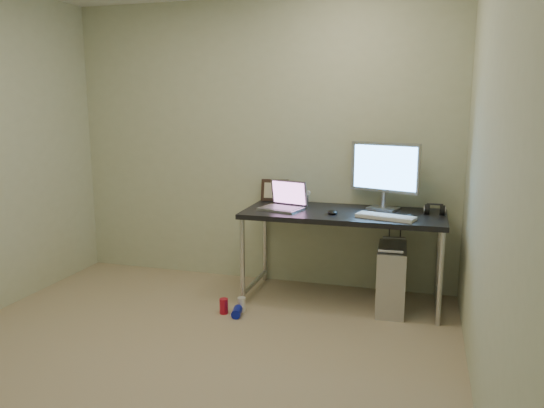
{
  "coord_description": "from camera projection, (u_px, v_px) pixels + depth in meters",
  "views": [
    {
      "loc": [
        1.43,
        -2.78,
        1.61
      ],
      "look_at": [
        0.32,
        1.05,
        0.85
      ],
      "focal_mm": 35.0,
      "sensor_mm": 36.0,
      "label": 1
    }
  ],
  "objects": [
    {
      "name": "can_white",
      "position": [
        242.0,
        305.0,
        4.15
      ],
      "size": [
        0.08,
        0.08,
        0.12
      ],
      "primitive_type": "cylinder",
      "rotation": [
        0.0,
        0.0,
        -0.23
      ],
      "color": "silver",
      "rests_on": "ground"
    },
    {
      "name": "headphones",
      "position": [
        435.0,
        211.0,
        4.17
      ],
      "size": [
        0.16,
        0.1,
        0.1
      ],
      "rotation": [
        0.0,
        0.0,
        -0.03
      ],
      "color": "black",
      "rests_on": "desk"
    },
    {
      "name": "keyboard",
      "position": [
        386.0,
        217.0,
        4.01
      ],
      "size": [
        0.46,
        0.26,
        0.03
      ],
      "primitive_type": "cube",
      "rotation": [
        0.0,
        0.0,
        -0.27
      ],
      "color": "white",
      "rests_on": "desk"
    },
    {
      "name": "mouse_right",
      "position": [
        411.0,
        215.0,
        4.03
      ],
      "size": [
        0.1,
        0.13,
        0.04
      ],
      "primitive_type": "ellipsoid",
      "rotation": [
        0.0,
        0.0,
        -0.28
      ],
      "color": "black",
      "rests_on": "desk"
    },
    {
      "name": "can_red",
      "position": [
        224.0,
        306.0,
        4.11
      ],
      "size": [
        0.08,
        0.08,
        0.12
      ],
      "primitive_type": "cylinder",
      "rotation": [
        0.0,
        0.0,
        -0.27
      ],
      "color": "red",
      "rests_on": "ground"
    },
    {
      "name": "mouse_left",
      "position": [
        332.0,
        211.0,
        4.18
      ],
      "size": [
        0.11,
        0.14,
        0.04
      ],
      "primitive_type": "ellipsoid",
      "rotation": [
        0.0,
        0.0,
        0.27
      ],
      "color": "black",
      "rests_on": "desk"
    },
    {
      "name": "wall_back",
      "position": [
        260.0,
        144.0,
        4.73
      ],
      "size": [
        3.5,
        0.02,
        2.5
      ],
      "primitive_type": "cube",
      "color": "beige",
      "rests_on": "ground"
    },
    {
      "name": "desk",
      "position": [
        343.0,
        221.0,
        4.28
      ],
      "size": [
        1.6,
        0.7,
        0.75
      ],
      "color": "black",
      "rests_on": "ground"
    },
    {
      "name": "wall_right",
      "position": [
        492.0,
        177.0,
        2.6
      ],
      "size": [
        0.02,
        3.5,
        2.5
      ],
      "primitive_type": "cube",
      "color": "beige",
      "rests_on": "ground"
    },
    {
      "name": "tower_computer",
      "position": [
        391.0,
        278.0,
        4.16
      ],
      "size": [
        0.24,
        0.5,
        0.54
      ],
      "rotation": [
        0.0,
        0.0,
        0.05
      ],
      "color": "silver",
      "rests_on": "ground"
    },
    {
      "name": "picture_frame",
      "position": [
        275.0,
        190.0,
        4.72
      ],
      "size": [
        0.25,
        0.09,
        0.2
      ],
      "primitive_type": "cube",
      "rotation": [
        -0.21,
        0.0,
        0.08
      ],
      "color": "black",
      "rests_on": "desk"
    },
    {
      "name": "floor",
      "position": [
        176.0,
        365.0,
        3.31
      ],
      "size": [
        3.5,
        3.5,
        0.0
      ],
      "primitive_type": "plane",
      "color": "tan",
      "rests_on": "ground"
    },
    {
      "name": "cable_b",
      "position": [
        399.0,
        251.0,
        4.48
      ],
      "size": [
        0.02,
        0.11,
        0.71
      ],
      "primitive_type": "cylinder",
      "rotation": [
        0.14,
        0.0,
        0.09
      ],
      "color": "black",
      "rests_on": "ground"
    },
    {
      "name": "webcam",
      "position": [
        308.0,
        194.0,
        4.59
      ],
      "size": [
        0.04,
        0.03,
        0.12
      ],
      "rotation": [
        0.0,
        0.0,
        -0.05
      ],
      "color": "silver",
      "rests_on": "desk"
    },
    {
      "name": "monitor",
      "position": [
        385.0,
        171.0,
        4.3
      ],
      "size": [
        0.57,
        0.24,
        0.55
      ],
      "rotation": [
        0.0,
        0.0,
        -0.33
      ],
      "color": "silver",
      "rests_on": "desk"
    },
    {
      "name": "can_blue",
      "position": [
        237.0,
        312.0,
        4.06
      ],
      "size": [
        0.09,
        0.14,
        0.07
      ],
      "primitive_type": "cylinder",
      "rotation": [
        1.57,
        0.0,
        0.19
      ],
      "color": "#0D19B1",
      "rests_on": "ground"
    },
    {
      "name": "cable_a",
      "position": [
        389.0,
        247.0,
        4.52
      ],
      "size": [
        0.01,
        0.16,
        0.69
      ],
      "primitive_type": "cylinder",
      "rotation": [
        0.21,
        0.0,
        0.0
      ],
      "color": "black",
      "rests_on": "ground"
    },
    {
      "name": "laptop",
      "position": [
        284.0,
        202.0,
        4.37
      ],
      "size": [
        0.39,
        0.35,
        0.23
      ],
      "rotation": [
        0.0,
        0.0,
        -0.26
      ],
      "color": "silver",
      "rests_on": "desk"
    }
  ]
}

